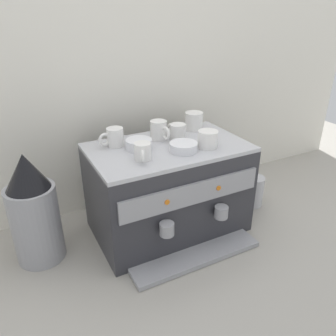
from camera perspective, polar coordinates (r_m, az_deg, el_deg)
name	(u,v)px	position (r m, az deg, el deg)	size (l,w,h in m)	color
ground_plane	(168,226)	(1.58, 0.00, -9.95)	(4.00, 4.00, 0.00)	#9E998E
tiled_backsplash_wall	(135,101)	(1.65, -5.65, 11.40)	(2.80, 0.03, 1.04)	silver
espresso_machine	(169,189)	(1.47, 0.09, -3.67)	(0.65, 0.51, 0.41)	#2D2D33
ceramic_cup_0	(143,152)	(1.24, -4.34, 2.80)	(0.06, 0.10, 0.07)	white
ceramic_cup_1	(114,137)	(1.39, -9.18, 5.21)	(0.11, 0.07, 0.08)	white
ceramic_cup_2	(208,139)	(1.37, 6.89, 4.98)	(0.11, 0.10, 0.07)	white
ceramic_cup_3	(194,121)	(1.57, 4.52, 8.07)	(0.11, 0.10, 0.08)	white
ceramic_cup_4	(177,131)	(1.45, 1.60, 6.30)	(0.07, 0.10, 0.07)	white
ceramic_cup_5	(160,130)	(1.44, -1.42, 6.48)	(0.07, 0.12, 0.08)	white
ceramic_bowl_0	(183,147)	(1.33, 2.67, 3.59)	(0.11, 0.11, 0.04)	white
ceramic_bowl_1	(139,144)	(1.35, -4.98, 4.05)	(0.11, 0.11, 0.04)	white
coffee_grinder	(34,212)	(1.39, -21.97, -6.95)	(0.19, 0.19, 0.46)	#939399
milk_pitcher	(253,191)	(1.76, 14.30, -3.81)	(0.11, 0.11, 0.16)	#B7B7BC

